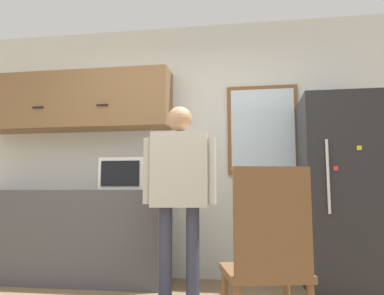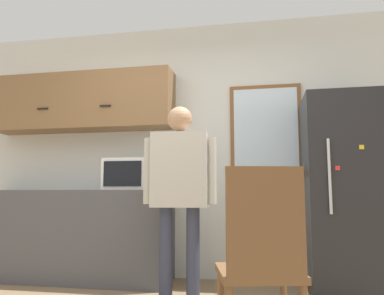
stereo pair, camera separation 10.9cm
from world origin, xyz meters
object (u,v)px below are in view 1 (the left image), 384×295
object	(u,v)px
person	(179,180)
chair	(268,255)
refrigerator	(342,193)
microwave	(131,174)

from	to	relation	value
person	chair	xyz separation A→B (m)	(0.67, -0.98, -0.44)
refrigerator	chair	size ratio (longest dim) A/B	1.72
microwave	chair	size ratio (longest dim) A/B	0.53
microwave	refrigerator	xyz separation A→B (m)	(1.98, -0.05, -0.19)
microwave	refrigerator	size ratio (longest dim) A/B	0.31
microwave	chair	xyz separation A→B (m)	(1.25, -1.49, -0.52)
refrigerator	chair	distance (m)	1.65
microwave	person	size ratio (longest dim) A/B	0.34
microwave	person	world-z (taller)	person
refrigerator	chair	world-z (taller)	refrigerator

